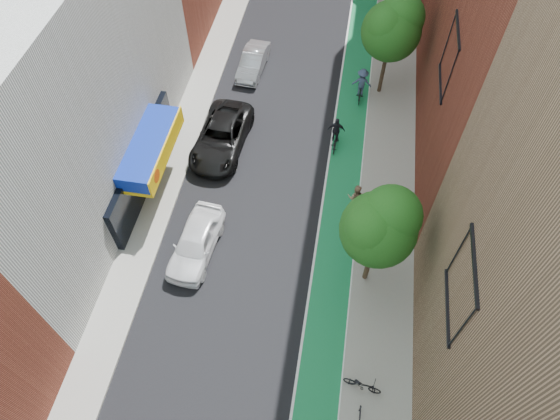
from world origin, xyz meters
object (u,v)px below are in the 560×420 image
at_px(parked_car_white, 196,242).
at_px(parked_car_silver, 253,62).
at_px(cyclist_lane_near, 355,201).
at_px(cyclist_lane_mid, 336,136).
at_px(parked_car_black, 221,137).
at_px(cyclist_lane_far, 361,86).

xyz_separation_m(parked_car_white, parked_car_silver, (0.00, 14.68, -0.12)).
relative_size(parked_car_white, cyclist_lane_near, 2.21).
height_order(parked_car_white, parked_car_silver, parked_car_white).
relative_size(parked_car_white, parked_car_silver, 1.13).
distance_m(parked_car_white, cyclist_lane_mid, 10.61).
bearing_deg(parked_car_black, cyclist_lane_far, 39.10).
distance_m(parked_car_black, cyclist_lane_far, 9.65).
xyz_separation_m(parked_car_black, cyclist_lane_mid, (6.65, 1.23, -0.06)).
height_order(parked_car_black, cyclist_lane_near, cyclist_lane_near).
height_order(parked_car_silver, cyclist_lane_far, cyclist_lane_far).
bearing_deg(cyclist_lane_near, cyclist_lane_far, -82.38).
relative_size(parked_car_black, cyclist_lane_far, 2.63).
height_order(parked_car_black, cyclist_lane_mid, cyclist_lane_mid).
xyz_separation_m(parked_car_white, parked_car_black, (-0.43, 7.37, 0.02)).
relative_size(parked_car_white, cyclist_lane_mid, 2.29).
height_order(parked_car_silver, cyclist_lane_near, cyclist_lane_near).
bearing_deg(parked_car_white, cyclist_lane_far, 65.48).
xyz_separation_m(parked_car_silver, cyclist_lane_mid, (6.22, -6.08, 0.08)).
relative_size(parked_car_black, cyclist_lane_mid, 2.87).
relative_size(cyclist_lane_near, cyclist_lane_far, 0.95).
xyz_separation_m(cyclist_lane_near, cyclist_lane_far, (-0.32, 9.22, 0.06)).
relative_size(cyclist_lane_mid, cyclist_lane_far, 0.92).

